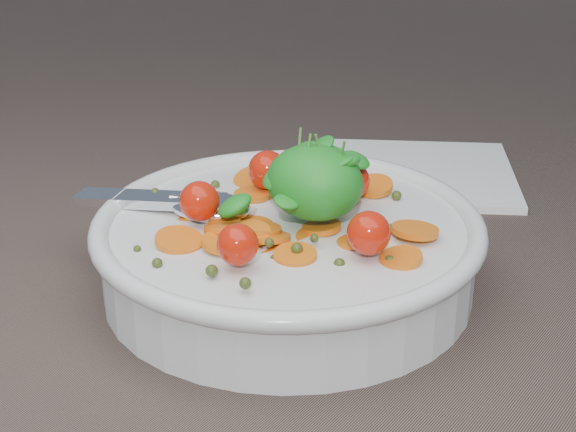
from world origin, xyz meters
The scene contains 3 objects.
ground centered at (0.00, 0.00, 0.00)m, with size 6.00×6.00×0.00m, color brown.
bowl centered at (0.01, 0.03, 0.03)m, with size 0.26×0.24×0.10m.
napkin centered at (-0.01, 0.24, 0.00)m, with size 0.16×0.14×0.01m, color white.
Camera 1 is at (0.29, -0.37, 0.27)m, focal length 55.00 mm.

